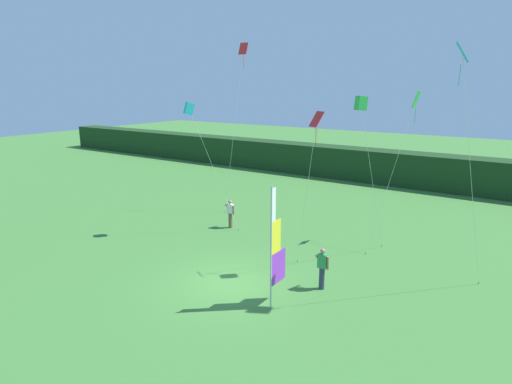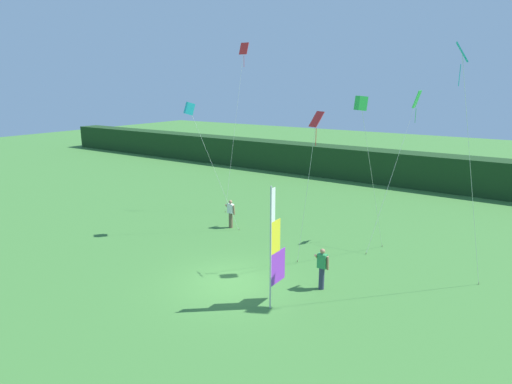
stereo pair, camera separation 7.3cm
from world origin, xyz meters
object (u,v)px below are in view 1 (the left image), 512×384
object	(u,v)px
kite_red_diamond_0	(242,63)
kite_cyan_diamond_2	(464,75)
person_mid_field	(230,213)
kite_cyan_box_5	(189,109)
kite_red_diamond_1	(315,130)
kite_green_diamond_4	(414,108)
person_near_banner	(322,267)
kite_green_box_3	(361,105)
banner_flag	(275,249)

from	to	relation	value
kite_red_diamond_0	kite_cyan_diamond_2	world-z (taller)	kite_red_diamond_0
person_mid_field	kite_cyan_box_5	size ratio (longest dim) A/B	0.23
kite_red_diamond_1	person_mid_field	bearing A→B (deg)	157.77
kite_red_diamond_1	kite_green_diamond_4	size ratio (longest dim) A/B	0.90
kite_red_diamond_0	kite_cyan_diamond_2	xyz separation A→B (m)	(13.34, -6.02, -0.96)
person_near_banner	kite_red_diamond_0	world-z (taller)	kite_red_diamond_0
kite_red_diamond_1	kite_cyan_box_5	bearing A→B (deg)	174.11
kite_red_diamond_1	kite_cyan_diamond_2	size ratio (longest dim) A/B	0.74
kite_red_diamond_1	kite_green_diamond_4	bearing A→B (deg)	69.13
kite_red_diamond_1	kite_cyan_box_5	distance (m)	7.55
kite_red_diamond_1	kite_red_diamond_0	bearing A→B (deg)	142.47
kite_green_box_3	kite_red_diamond_1	bearing A→B (deg)	-151.37
kite_red_diamond_0	kite_cyan_diamond_2	distance (m)	14.67
kite_green_diamond_4	kite_green_box_3	bearing A→B (deg)	-98.11
banner_flag	kite_red_diamond_1	size ratio (longest dim) A/B	0.67
banner_flag	kite_cyan_box_5	world-z (taller)	kite_cyan_box_5
kite_red_diamond_0	kite_red_diamond_1	world-z (taller)	kite_red_diamond_0
kite_red_diamond_0	kite_red_diamond_1	size ratio (longest dim) A/B	1.51
person_mid_field	kite_cyan_box_5	xyz separation A→B (m)	(-1.13, -1.83, 5.77)
person_near_banner	kite_red_diamond_1	size ratio (longest dim) A/B	0.25
kite_green_diamond_4	banner_flag	bearing A→B (deg)	-101.54
kite_green_box_3	kite_cyan_box_5	world-z (taller)	kite_green_box_3
banner_flag	kite_green_box_3	distance (m)	6.71
person_near_banner	banner_flag	bearing A→B (deg)	-111.96
kite_cyan_box_5	person_mid_field	bearing A→B (deg)	58.30
kite_cyan_diamond_2	kite_green_diamond_4	distance (m)	6.68
kite_red_diamond_0	kite_cyan_box_5	xyz separation A→B (m)	(0.59, -5.43, -2.50)
person_mid_field	kite_cyan_diamond_2	world-z (taller)	kite_cyan_diamond_2
kite_red_diamond_0	kite_green_diamond_4	xyz separation A→B (m)	(10.37, -0.20, -2.36)
banner_flag	kite_cyan_diamond_2	bearing A→B (deg)	37.25
person_near_banner	kite_green_box_3	world-z (taller)	kite_green_box_3
kite_green_box_3	kite_green_diamond_4	world-z (taller)	kite_green_diamond_4
kite_cyan_diamond_2	kite_green_box_3	distance (m)	3.92
banner_flag	kite_cyan_box_5	distance (m)	9.99
person_near_banner	kite_cyan_diamond_2	distance (m)	8.48
kite_green_box_3	person_mid_field	bearing A→B (deg)	167.53
person_near_banner	person_mid_field	size ratio (longest dim) A/B	1.05
person_near_banner	kite_cyan_box_5	xyz separation A→B (m)	(-8.68, 2.20, 5.73)
kite_red_diamond_1	kite_cyan_diamond_2	xyz separation A→B (m)	(5.26, 0.18, 2.09)
kite_green_diamond_4	person_mid_field	bearing A→B (deg)	-158.51
kite_cyan_diamond_2	kite_cyan_box_5	xyz separation A→B (m)	(-12.75, 0.59, -1.54)
kite_red_diamond_0	kite_green_box_3	xyz separation A→B (m)	(9.63, -5.36, -2.05)
kite_cyan_box_5	banner_flag	bearing A→B (deg)	-28.99
kite_red_diamond_0	kite_cyan_box_5	distance (m)	6.01
person_mid_field	kite_cyan_box_5	distance (m)	6.16
kite_red_diamond_0	kite_green_diamond_4	bearing A→B (deg)	-1.12
person_near_banner	kite_cyan_box_5	distance (m)	10.63
kite_green_box_3	kite_cyan_box_5	distance (m)	9.05
kite_cyan_box_5	kite_red_diamond_0	bearing A→B (deg)	96.22
banner_flag	person_near_banner	xyz separation A→B (m)	(0.86, 2.13, -1.27)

